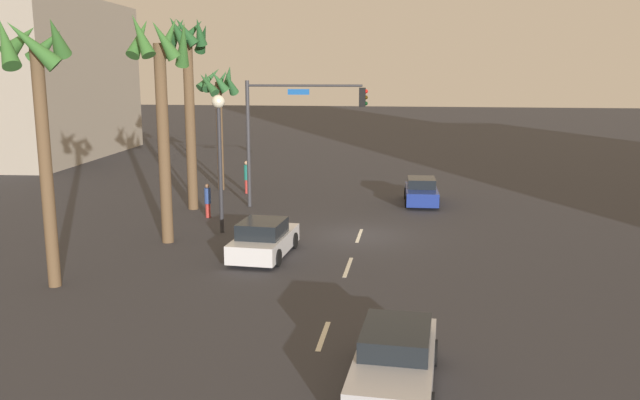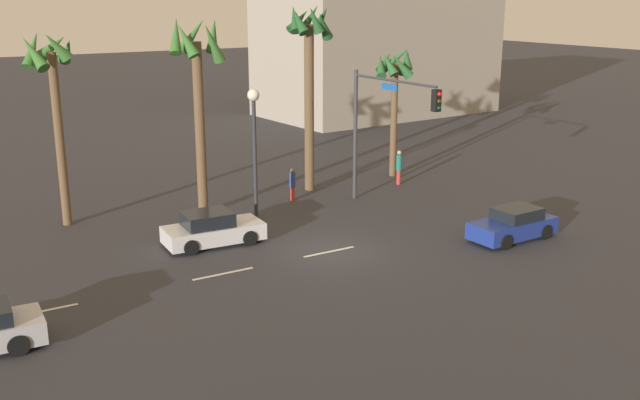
{
  "view_description": "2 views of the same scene",
  "coord_description": "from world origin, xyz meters",
  "px_view_note": "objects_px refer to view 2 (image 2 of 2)",
  "views": [
    {
      "loc": [
        -27.49,
        -2.32,
        6.95
      ],
      "look_at": [
        -0.41,
        1.68,
        1.59
      ],
      "focal_mm": 36.67,
      "sensor_mm": 36.0,
      "label": 1
    },
    {
      "loc": [
        -15.15,
        -24.0,
        10.14
      ],
      "look_at": [
        0.22,
        1.25,
        1.86
      ],
      "focal_mm": 41.33,
      "sensor_mm": 36.0,
      "label": 2
    }
  ],
  "objects_px": {
    "traffic_signal": "(381,117)",
    "palm_tree_0": "(309,56)",
    "car_1": "(513,225)",
    "streetlamp": "(254,128)",
    "palm_tree_1": "(394,76)",
    "pedestrian_0": "(399,166)",
    "car_2": "(212,229)",
    "building_0": "(378,39)",
    "palm_tree_2": "(198,75)",
    "pedestrian_1": "(292,183)",
    "palm_tree_3": "(51,82)"
  },
  "relations": [
    {
      "from": "pedestrian_0",
      "to": "palm_tree_0",
      "type": "height_order",
      "value": "palm_tree_0"
    },
    {
      "from": "building_0",
      "to": "palm_tree_1",
      "type": "bearing_deg",
      "value": -127.44
    },
    {
      "from": "pedestrian_0",
      "to": "pedestrian_1",
      "type": "height_order",
      "value": "pedestrian_0"
    },
    {
      "from": "traffic_signal",
      "to": "palm_tree_0",
      "type": "bearing_deg",
      "value": 103.43
    },
    {
      "from": "car_1",
      "to": "pedestrian_1",
      "type": "relative_size",
      "value": 2.41
    },
    {
      "from": "pedestrian_0",
      "to": "palm_tree_0",
      "type": "bearing_deg",
      "value": 161.02
    },
    {
      "from": "pedestrian_0",
      "to": "palm_tree_2",
      "type": "relative_size",
      "value": 0.21
    },
    {
      "from": "traffic_signal",
      "to": "building_0",
      "type": "bearing_deg",
      "value": 54.72
    },
    {
      "from": "streetlamp",
      "to": "palm_tree_0",
      "type": "relative_size",
      "value": 0.62
    },
    {
      "from": "pedestrian_0",
      "to": "palm_tree_2",
      "type": "xyz_separation_m",
      "value": [
        -11.36,
        0.4,
        5.53
      ]
    },
    {
      "from": "traffic_signal",
      "to": "pedestrian_1",
      "type": "distance_m",
      "value": 5.79
    },
    {
      "from": "palm_tree_1",
      "to": "palm_tree_3",
      "type": "distance_m",
      "value": 18.44
    },
    {
      "from": "car_2",
      "to": "palm_tree_2",
      "type": "height_order",
      "value": "palm_tree_2"
    },
    {
      "from": "car_2",
      "to": "car_1",
      "type": "bearing_deg",
      "value": -28.1
    },
    {
      "from": "pedestrian_1",
      "to": "palm_tree_3",
      "type": "height_order",
      "value": "palm_tree_3"
    },
    {
      "from": "streetlamp",
      "to": "pedestrian_1",
      "type": "distance_m",
      "value": 4.66
    },
    {
      "from": "palm_tree_0",
      "to": "palm_tree_1",
      "type": "distance_m",
      "value": 5.85
    },
    {
      "from": "traffic_signal",
      "to": "pedestrian_0",
      "type": "distance_m",
      "value": 5.92
    },
    {
      "from": "pedestrian_0",
      "to": "pedestrian_1",
      "type": "bearing_deg",
      "value": 178.01
    },
    {
      "from": "pedestrian_0",
      "to": "palm_tree_3",
      "type": "bearing_deg",
      "value": 173.37
    },
    {
      "from": "palm_tree_0",
      "to": "palm_tree_2",
      "type": "xyz_separation_m",
      "value": [
        -6.62,
        -1.23,
        -0.49
      ]
    },
    {
      "from": "car_1",
      "to": "palm_tree_2",
      "type": "relative_size",
      "value": 0.43
    },
    {
      "from": "pedestrian_1",
      "to": "palm_tree_1",
      "type": "relative_size",
      "value": 0.22
    },
    {
      "from": "traffic_signal",
      "to": "palm_tree_1",
      "type": "bearing_deg",
      "value": 48.14
    },
    {
      "from": "car_2",
      "to": "building_0",
      "type": "relative_size",
      "value": 0.22
    },
    {
      "from": "car_2",
      "to": "palm_tree_1",
      "type": "bearing_deg",
      "value": 23.29
    },
    {
      "from": "palm_tree_1",
      "to": "car_2",
      "type": "bearing_deg",
      "value": -156.71
    },
    {
      "from": "traffic_signal",
      "to": "palm_tree_1",
      "type": "distance_m",
      "value": 6.93
    },
    {
      "from": "traffic_signal",
      "to": "palm_tree_0",
      "type": "xyz_separation_m",
      "value": [
        -1.15,
        4.81,
        2.56
      ]
    },
    {
      "from": "car_1",
      "to": "streetlamp",
      "type": "relative_size",
      "value": 0.66
    },
    {
      "from": "traffic_signal",
      "to": "streetlamp",
      "type": "bearing_deg",
      "value": 162.39
    },
    {
      "from": "car_2",
      "to": "palm_tree_3",
      "type": "relative_size",
      "value": 0.48
    },
    {
      "from": "car_1",
      "to": "traffic_signal",
      "type": "bearing_deg",
      "value": 106.75
    },
    {
      "from": "car_1",
      "to": "streetlamp",
      "type": "xyz_separation_m",
      "value": [
        -7.9,
        8.74,
        3.6
      ]
    },
    {
      "from": "car_1",
      "to": "building_0",
      "type": "bearing_deg",
      "value": 64.0
    },
    {
      "from": "palm_tree_3",
      "to": "building_0",
      "type": "height_order",
      "value": "building_0"
    },
    {
      "from": "traffic_signal",
      "to": "palm_tree_3",
      "type": "xyz_separation_m",
      "value": [
        -13.87,
        5.21,
        1.98
      ]
    },
    {
      "from": "pedestrian_0",
      "to": "car_2",
      "type": "bearing_deg",
      "value": -162.55
    },
    {
      "from": "traffic_signal",
      "to": "palm_tree_2",
      "type": "xyz_separation_m",
      "value": [
        -7.77,
        3.58,
        2.07
      ]
    },
    {
      "from": "pedestrian_1",
      "to": "palm_tree_0",
      "type": "xyz_separation_m",
      "value": [
        1.83,
        1.4,
        6.18
      ]
    },
    {
      "from": "palm_tree_1",
      "to": "pedestrian_0",
      "type": "bearing_deg",
      "value": -116.74
    },
    {
      "from": "palm_tree_2",
      "to": "palm_tree_3",
      "type": "bearing_deg",
      "value": 165.07
    },
    {
      "from": "car_2",
      "to": "building_0",
      "type": "bearing_deg",
      "value": 43.74
    },
    {
      "from": "palm_tree_3",
      "to": "building_0",
      "type": "bearing_deg",
      "value": 31.88
    },
    {
      "from": "car_1",
      "to": "pedestrian_1",
      "type": "bearing_deg",
      "value": 116.16
    },
    {
      "from": "car_1",
      "to": "pedestrian_1",
      "type": "height_order",
      "value": "pedestrian_1"
    },
    {
      "from": "palm_tree_0",
      "to": "palm_tree_3",
      "type": "xyz_separation_m",
      "value": [
        -12.72,
        0.4,
        -0.58
      ]
    },
    {
      "from": "palm_tree_2",
      "to": "building_0",
      "type": "bearing_deg",
      "value": 39.92
    },
    {
      "from": "car_2",
      "to": "traffic_signal",
      "type": "distance_m",
      "value": 10.03
    },
    {
      "from": "streetlamp",
      "to": "palm_tree_3",
      "type": "bearing_deg",
      "value": 157.35
    }
  ]
}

